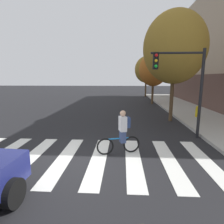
{
  "coord_description": "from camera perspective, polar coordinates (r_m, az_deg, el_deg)",
  "views": [
    {
      "loc": [
        1.65,
        -6.16,
        2.89
      ],
      "look_at": [
        1.18,
        2.06,
        1.35
      ],
      "focal_mm": 29.46,
      "sensor_mm": 36.0,
      "label": 1
    }
  ],
  "objects": [
    {
      "name": "street_tree_mid",
      "position": [
        20.93,
        12.73,
        12.66
      ],
      "size": [
        3.11,
        3.11,
        5.53
      ],
      "color": "#4C3823",
      "rests_on": "ground"
    },
    {
      "name": "fire_hydrant",
      "position": [
        14.33,
        24.89,
        0.14
      ],
      "size": [
        0.33,
        0.22,
        0.78
      ],
      "color": "gold",
      "rests_on": "sidewalk"
    },
    {
      "name": "street_tree_near",
      "position": [
        12.95,
        18.84,
        18.33
      ],
      "size": [
        3.96,
        3.96,
        7.03
      ],
      "color": "#4C3823",
      "rests_on": "ground"
    },
    {
      "name": "cyclist",
      "position": [
        7.04,
        3.08,
        -6.33
      ],
      "size": [
        1.66,
        0.55,
        1.69
      ],
      "color": "black",
      "rests_on": "ground"
    },
    {
      "name": "traffic_light_near",
      "position": [
        9.28,
        21.42,
        9.7
      ],
      "size": [
        2.47,
        0.28,
        4.2
      ],
      "color": "black",
      "rests_on": "ground"
    },
    {
      "name": "ground_plane",
      "position": [
        7.01,
        -11.01,
        -13.97
      ],
      "size": [
        120.0,
        120.0,
        0.0
      ],
      "primitive_type": "plane",
      "color": "black"
    },
    {
      "name": "street_tree_far",
      "position": [
        28.75,
        10.57,
        12.82
      ],
      "size": [
        3.4,
        3.4,
        6.04
      ],
      "color": "#4C3823",
      "rests_on": "ground"
    },
    {
      "name": "crosswalk_stripes",
      "position": [
        6.96,
        -9.47,
        -14.03
      ],
      "size": [
        9.31,
        4.02,
        0.01
      ],
      "color": "silver",
      "rests_on": "ground"
    }
  ]
}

